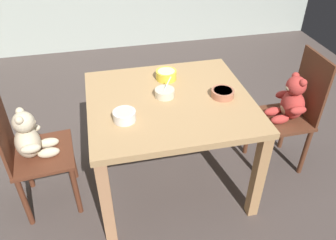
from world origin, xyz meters
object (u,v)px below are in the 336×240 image
at_px(dining_table, 170,112).
at_px(porridge_bowl_cream_center, 165,93).
at_px(porridge_bowl_yellow_far_center, 166,75).
at_px(teddy_chair_near_left, 31,145).
at_px(porridge_bowl_terracotta_near_right, 223,93).
at_px(porridge_bowl_white_near_left, 124,116).
at_px(teddy_chair_near_right, 291,106).

height_order(dining_table, porridge_bowl_cream_center, porridge_bowl_cream_center).
relative_size(dining_table, porridge_bowl_yellow_far_center, 7.24).
bearing_deg(teddy_chair_near_left, porridge_bowl_cream_center, -1.16).
bearing_deg(porridge_bowl_cream_center, porridge_bowl_terracotta_near_right, -13.02).
relative_size(teddy_chair_near_left, porridge_bowl_terracotta_near_right, 5.58).
distance_m(dining_table, porridge_bowl_yellow_far_center, 0.30).
bearing_deg(porridge_bowl_yellow_far_center, dining_table, -97.65).
height_order(dining_table, porridge_bowl_white_near_left, porridge_bowl_white_near_left).
height_order(porridge_bowl_white_near_left, porridge_bowl_terracotta_near_right, porridge_bowl_white_near_left).
distance_m(porridge_bowl_white_near_left, porridge_bowl_yellow_far_center, 0.55).
relative_size(porridge_bowl_white_near_left, porridge_bowl_yellow_far_center, 0.93).
height_order(teddy_chair_near_right, porridge_bowl_cream_center, teddy_chair_near_right).
xyz_separation_m(teddy_chair_near_right, porridge_bowl_yellow_far_center, (-0.87, 0.27, 0.22)).
xyz_separation_m(porridge_bowl_white_near_left, porridge_bowl_terracotta_near_right, (0.66, 0.12, -0.01)).
relative_size(porridge_bowl_white_near_left, porridge_bowl_terracotta_near_right, 0.91).
distance_m(porridge_bowl_cream_center, porridge_bowl_terracotta_near_right, 0.38).
height_order(teddy_chair_near_left, porridge_bowl_cream_center, porridge_bowl_cream_center).
bearing_deg(porridge_bowl_white_near_left, teddy_chair_near_left, 165.90).
xyz_separation_m(dining_table, porridge_bowl_white_near_left, (-0.31, -0.16, 0.14)).
xyz_separation_m(porridge_bowl_yellow_far_center, porridge_bowl_cream_center, (-0.06, -0.22, -0.01)).
bearing_deg(porridge_bowl_terracotta_near_right, porridge_bowl_white_near_left, -169.55).
height_order(porridge_bowl_white_near_left, porridge_bowl_cream_center, porridge_bowl_cream_center).
distance_m(porridge_bowl_white_near_left, porridge_bowl_cream_center, 0.35).
bearing_deg(dining_table, porridge_bowl_terracotta_near_right, -7.10).
distance_m(teddy_chair_near_left, porridge_bowl_terracotta_near_right, 1.27).
height_order(dining_table, teddy_chair_near_left, teddy_chair_near_left).
bearing_deg(teddy_chair_near_right, porridge_bowl_yellow_far_center, -17.47).
relative_size(porridge_bowl_white_near_left, porridge_bowl_cream_center, 1.06).
bearing_deg(porridge_bowl_terracotta_near_right, dining_table, 172.90).
height_order(teddy_chair_near_right, porridge_bowl_white_near_left, teddy_chair_near_right).
bearing_deg(teddy_chair_near_left, porridge_bowl_terracotta_near_right, -6.17).
bearing_deg(teddy_chair_near_left, porridge_bowl_white_near_left, -18.98).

